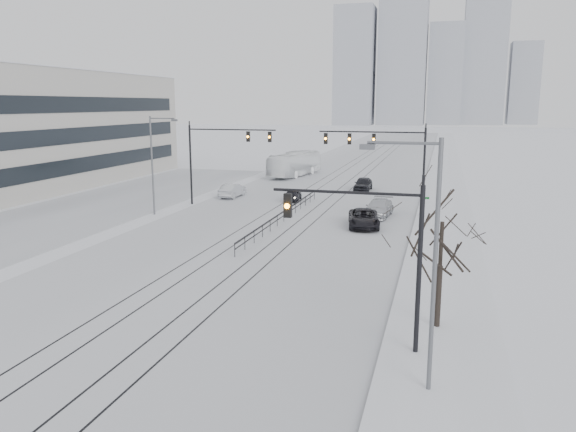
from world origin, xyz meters
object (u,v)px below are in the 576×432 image
(sedan_sb_inner, at_px, (293,195))
(sedan_nb_front, at_px, (364,218))
(bare_tree, at_px, (442,233))
(sedan_nb_right, at_px, (378,208))
(sedan_sb_outer, at_px, (232,190))
(sedan_nb_far, at_px, (363,184))
(box_truck, at_px, (295,164))
(traffic_mast_near, at_px, (379,244))

(sedan_sb_inner, distance_m, sedan_nb_front, 14.13)
(bare_tree, bearing_deg, sedan_nb_right, 102.24)
(sedan_sb_outer, relative_size, sedan_nb_far, 0.99)
(sedan_nb_front, bearing_deg, sedan_nb_far, 88.09)
(sedan_nb_right, bearing_deg, sedan_nb_front, -92.93)
(box_truck, bearing_deg, sedan_sb_outer, 95.43)
(sedan_nb_front, distance_m, sedan_nb_far, 20.22)
(bare_tree, distance_m, sedan_sb_inner, 35.22)
(sedan_sb_outer, xyz_separation_m, sedan_nb_far, (13.16, 8.57, 0.04))
(traffic_mast_near, height_order, sedan_nb_right, traffic_mast_near)
(box_truck, bearing_deg, sedan_sb_inner, 115.18)
(sedan_sb_outer, bearing_deg, sedan_sb_inner, 176.66)
(sedan_sb_inner, xyz_separation_m, sedan_nb_right, (9.67, -6.03, 0.13))
(bare_tree, distance_m, sedan_sb_outer, 39.21)
(bare_tree, height_order, sedan_nb_far, bare_tree)
(traffic_mast_near, height_order, sedan_nb_front, traffic_mast_near)
(sedan_sb_outer, bearing_deg, sedan_nb_right, 159.62)
(bare_tree, bearing_deg, sedan_nb_far, 102.55)
(traffic_mast_near, distance_m, sedan_nb_front, 24.25)
(sedan_sb_outer, xyz_separation_m, box_truck, (1.90, 19.62, 0.94))
(sedan_sb_inner, distance_m, box_truck, 20.84)
(sedan_nb_far, height_order, box_truck, box_truck)
(traffic_mast_near, bearing_deg, box_truck, 108.12)
(traffic_mast_near, distance_m, bare_tree, 3.85)
(traffic_mast_near, distance_m, sedan_sb_inner, 37.04)
(sedan_sb_inner, height_order, sedan_nb_far, sedan_nb_far)
(traffic_mast_near, distance_m, sedan_nb_right, 28.93)
(traffic_mast_near, height_order, sedan_sb_outer, traffic_mast_near)
(sedan_nb_front, height_order, sedan_nb_far, sedan_nb_far)
(sedan_nb_far, xyz_separation_m, box_truck, (-11.27, 11.05, 0.90))
(sedan_sb_inner, relative_size, sedan_nb_right, 0.70)
(sedan_nb_right, distance_m, box_truck, 30.10)
(bare_tree, relative_size, sedan_sb_outer, 1.34)
(traffic_mast_near, relative_size, sedan_nb_front, 1.32)
(bare_tree, height_order, sedan_nb_right, bare_tree)
(traffic_mast_near, relative_size, sedan_sb_outer, 1.54)
(bare_tree, bearing_deg, traffic_mast_near, -128.76)
(sedan_sb_inner, height_order, box_truck, box_truck)
(bare_tree, xyz_separation_m, sedan_sb_outer, (-22.21, 32.09, -3.74))
(traffic_mast_near, xyz_separation_m, sedan_nb_front, (-3.79, 23.65, -3.82))
(sedan_nb_far, bearing_deg, box_truck, 135.70)
(bare_tree, bearing_deg, box_truck, 111.45)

